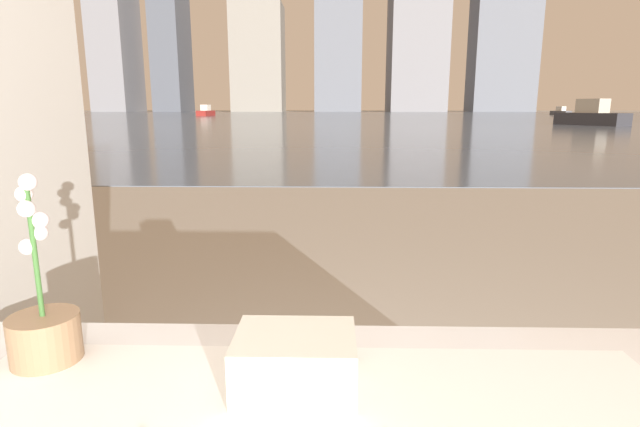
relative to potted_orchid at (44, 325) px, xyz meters
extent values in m
cylinder|color=#8C6B4C|center=(0.00, 0.00, -0.03)|extent=(0.16, 0.16, 0.11)
cylinder|color=#38662D|center=(0.00, 0.00, 0.18)|extent=(0.01, 0.01, 0.32)
sphere|color=silver|center=(0.01, -0.01, 0.34)|extent=(0.04, 0.04, 0.04)
sphere|color=silver|center=(-0.01, 0.01, 0.31)|extent=(0.04, 0.04, 0.04)
sphere|color=silver|center=(0.00, -0.01, 0.28)|extent=(0.04, 0.04, 0.04)
sphere|color=silver|center=(0.01, 0.01, 0.25)|extent=(0.04, 0.04, 0.04)
sphere|color=silver|center=(0.01, 0.02, 0.22)|extent=(0.04, 0.04, 0.04)
sphere|color=silver|center=(-0.02, 0.00, 0.19)|extent=(0.04, 0.04, 0.04)
cube|color=silver|center=(0.60, -0.10, -0.07)|extent=(0.26, 0.20, 0.04)
cube|color=silver|center=(0.60, -0.10, -0.03)|extent=(0.26, 0.20, 0.04)
cube|color=silver|center=(0.60, -0.10, 0.01)|extent=(0.26, 0.20, 0.04)
cube|color=slate|center=(0.64, 61.09, -0.64)|extent=(180.00, 110.00, 0.01)
cube|color=#4C4C51|center=(33.46, 72.79, -0.36)|extent=(1.97, 3.30, 0.55)
cube|color=silver|center=(33.46, 72.79, 0.22)|extent=(1.10, 1.35, 0.62)
cube|color=maroon|center=(-15.56, 63.66, -0.31)|extent=(1.63, 3.80, 0.65)
cube|color=silver|center=(-15.56, 63.66, 0.38)|extent=(1.05, 1.47, 0.74)
cube|color=#2D2D33|center=(16.91, 31.15, -0.26)|extent=(3.33, 4.52, 0.76)
cube|color=#B2A893|center=(16.91, 31.15, 0.55)|extent=(1.71, 1.94, 0.87)
cube|color=#4C515B|center=(-36.25, 117.09, 22.35)|extent=(6.36, 11.81, 45.99)
cube|color=gray|center=(-16.34, 117.09, 11.16)|extent=(11.47, 10.53, 23.61)
camera|label=1|loc=(0.68, -1.08, 0.50)|focal=28.00mm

